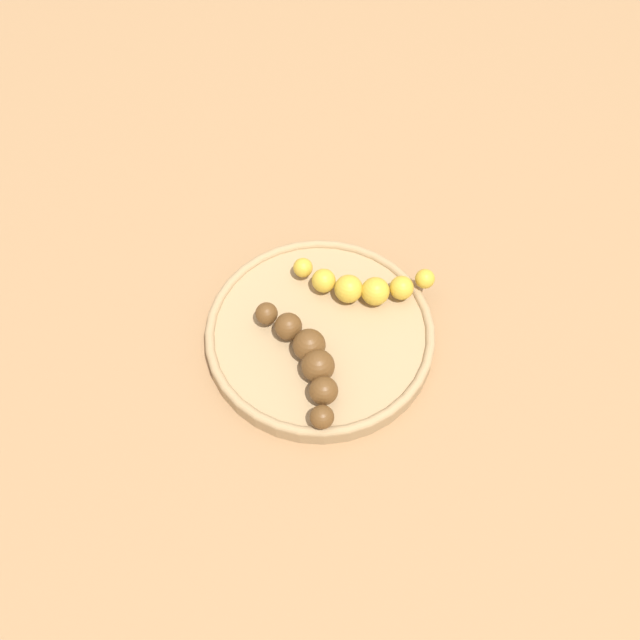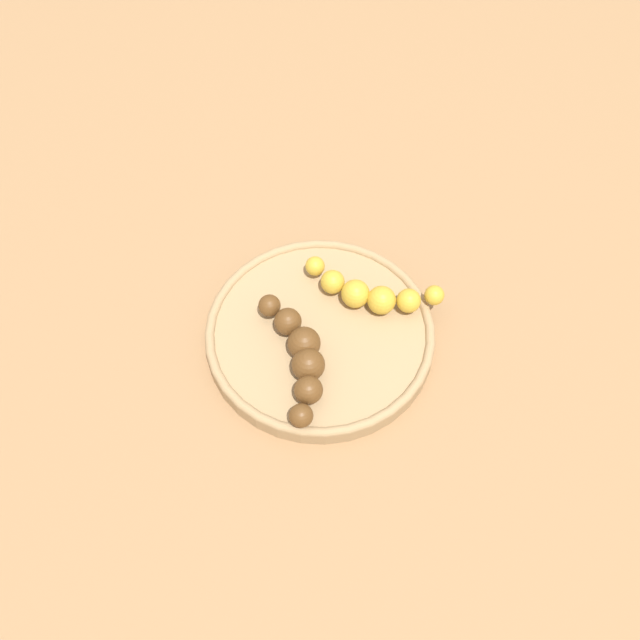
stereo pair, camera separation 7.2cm
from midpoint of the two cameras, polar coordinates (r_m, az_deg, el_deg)
The scene contains 4 objects.
ground_plane at distance 0.75m, azimuth -2.73°, elevation -1.80°, with size 2.40×2.40×0.00m, color #936D47.
fruit_bowl at distance 0.74m, azimuth -2.77°, elevation -1.31°, with size 0.24×0.24×0.02m.
banana_overripe at distance 0.70m, azimuth -4.04°, elevation -3.25°, with size 0.11×0.12×0.03m.
banana_spotted at distance 0.74m, azimuth 0.72°, elevation 2.63°, with size 0.07×0.15×0.03m.
Camera 1 is at (0.37, 0.14, 0.64)m, focal length 39.46 mm.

